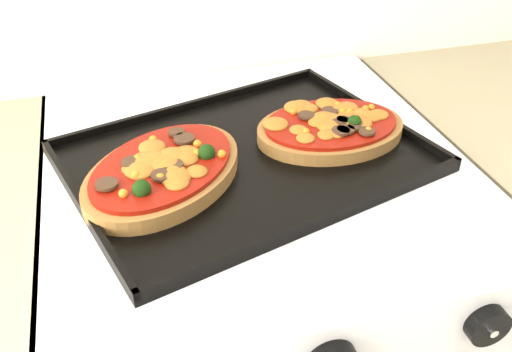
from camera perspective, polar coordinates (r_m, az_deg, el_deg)
name	(u,v)px	position (r m, az deg, el deg)	size (l,w,h in m)	color
control_panel	(331,347)	(0.64, 7.48, -16.63)	(0.60, 0.02, 0.09)	silver
knob_right	(487,325)	(0.71, 22.13, -13.67)	(0.05, 0.05, 0.02)	black
baking_tray	(246,155)	(0.80, -0.98, 2.07)	(0.48, 0.35, 0.02)	black
pizza_left	(163,169)	(0.75, -9.29, 0.67)	(0.25, 0.17, 0.04)	olive
pizza_right	(331,127)	(0.85, 7.46, 4.90)	(0.22, 0.16, 0.03)	olive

